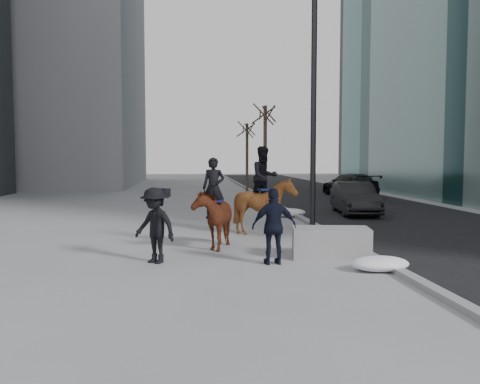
{
  "coord_description": "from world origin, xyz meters",
  "views": [
    {
      "loc": [
        -1.41,
        -12.57,
        2.47
      ],
      "look_at": [
        0.0,
        1.2,
        1.5
      ],
      "focal_mm": 38.0,
      "sensor_mm": 36.0,
      "label": 1
    }
  ],
  "objects": [
    {
      "name": "car_far",
      "position": [
        8.62,
        18.12,
        0.71
      ],
      "size": [
        2.68,
        5.13,
        1.42
      ],
      "primitive_type": "imported",
      "rotation": [
        0.0,
        0.0,
        3.29
      ],
      "color": "black",
      "rests_on": "ground"
    },
    {
      "name": "car_near",
      "position": [
        5.69,
        8.46,
        0.68
      ],
      "size": [
        1.88,
        4.28,
        1.37
      ],
      "primitive_type": "imported",
      "rotation": [
        0.0,
        0.0,
        -0.11
      ],
      "color": "black",
      "rests_on": "ground"
    },
    {
      "name": "lamppost",
      "position": [
        2.6,
        3.49,
        4.99
      ],
      "size": [
        0.25,
        0.8,
        9.09
      ],
      "color": "black",
      "rests_on": "ground"
    },
    {
      "name": "curb",
      "position": [
        3.0,
        10.0,
        0.06
      ],
      "size": [
        0.25,
        90.0,
        0.12
      ],
      "primitive_type": "cube",
      "color": "gray",
      "rests_on": "ground"
    },
    {
      "name": "feeder",
      "position": [
        0.54,
        -1.2,
        0.88
      ],
      "size": [
        1.05,
        0.88,
        1.75
      ],
      "color": "black",
      "rests_on": "ground"
    },
    {
      "name": "mounted_left",
      "position": [
        -0.72,
        1.09,
        0.91
      ],
      "size": [
        1.29,
        2.05,
        2.45
      ],
      "color": "#4C190F",
      "rests_on": "ground"
    },
    {
      "name": "camera_crew",
      "position": [
        -2.18,
        -0.78,
        0.89
      ],
      "size": [
        1.29,
        1.21,
        1.75
      ],
      "color": "black",
      "rests_on": "ground"
    },
    {
      "name": "planter",
      "position": [
        2.05,
        -0.6,
        0.37
      ],
      "size": [
        1.97,
        1.21,
        0.74
      ],
      "primitive_type": "cube",
      "rotation": [
        0.0,
        0.0,
        -0.16
      ],
      "color": "gray",
      "rests_on": "ground"
    },
    {
      "name": "tree_near",
      "position": [
        2.4,
        12.43,
        2.77
      ],
      "size": [
        1.2,
        1.2,
        5.54
      ],
      "primitive_type": null,
      "color": "#392B22",
      "rests_on": "ground"
    },
    {
      "name": "ground",
      "position": [
        0.0,
        0.0,
        0.0
      ],
      "size": [
        120.0,
        120.0,
        0.0
      ],
      "primitive_type": "plane",
      "color": "gray",
      "rests_on": "ground"
    },
    {
      "name": "tree_far",
      "position": [
        2.4,
        20.2,
        2.56
      ],
      "size": [
        1.2,
        1.2,
        5.12
      ],
      "primitive_type": null,
      "color": "#35291F",
      "rests_on": "ground"
    },
    {
      "name": "snow_piles",
      "position": [
        2.7,
        6.83,
        0.17
      ],
      "size": [
        1.38,
        17.89,
        0.35
      ],
      "color": "white",
      "rests_on": "ground"
    },
    {
      "name": "road",
      "position": [
        7.0,
        10.0,
        0.01
      ],
      "size": [
        8.0,
        90.0,
        0.01
      ],
      "primitive_type": "cube",
      "color": "black",
      "rests_on": "ground"
    },
    {
      "name": "mounted_right",
      "position": [
        0.97,
        3.06,
        1.12
      ],
      "size": [
        1.96,
        2.07,
        2.79
      ],
      "color": "#461D0E",
      "rests_on": "ground"
    }
  ]
}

